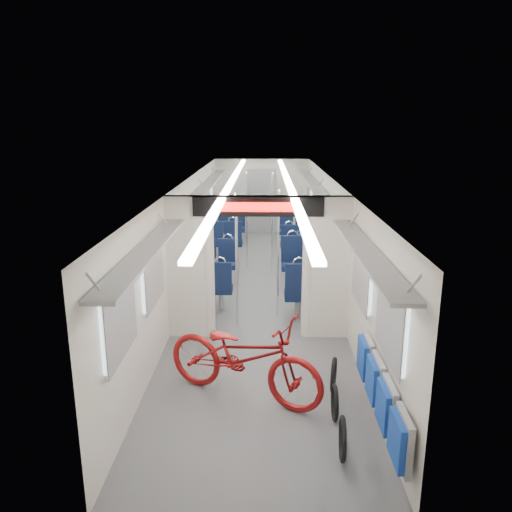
# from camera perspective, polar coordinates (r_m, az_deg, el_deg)

# --- Properties ---
(carriage) EXTENTS (12.00, 12.02, 2.31)m
(carriage) POSITION_cam_1_polar(r_m,az_deg,el_deg) (9.54, 0.40, 3.61)
(carriage) COLOR #515456
(carriage) RESTS_ON ground
(bicycle) EXTENTS (2.25, 1.60, 1.13)m
(bicycle) POSITION_cam_1_polar(r_m,az_deg,el_deg) (6.35, -1.42, -11.41)
(bicycle) COLOR maroon
(bicycle) RESTS_ON ground
(flip_bench) EXTENTS (0.12, 2.12, 0.53)m
(flip_bench) POSITION_cam_1_polar(r_m,az_deg,el_deg) (5.72, 14.02, -14.92)
(flip_bench) COLOR gray
(flip_bench) RESTS_ON carriage
(bike_hoop_a) EXTENTS (0.09, 0.48, 0.48)m
(bike_hoop_a) POSITION_cam_1_polar(r_m,az_deg,el_deg) (5.56, 9.85, -20.11)
(bike_hoop_a) COLOR black
(bike_hoop_a) RESTS_ON ground
(bike_hoop_b) EXTENTS (0.06, 0.44, 0.44)m
(bike_hoop_b) POSITION_cam_1_polar(r_m,az_deg,el_deg) (6.16, 8.97, -16.42)
(bike_hoop_b) COLOR black
(bike_hoop_b) RESTS_ON ground
(bike_hoop_c) EXTENTS (0.15, 0.46, 0.46)m
(bike_hoop_c) POSITION_cam_1_polar(r_m,az_deg,el_deg) (6.72, 8.86, -13.46)
(bike_hoop_c) COLOR black
(bike_hoop_c) RESTS_ON ground
(seat_bay_near_left) EXTENTS (0.89, 1.97, 1.07)m
(seat_bay_near_left) POSITION_cam_1_polar(r_m,az_deg,el_deg) (10.01, -4.96, -1.63)
(seat_bay_near_left) COLOR black
(seat_bay_near_left) RESTS_ON ground
(seat_bay_near_right) EXTENTS (0.95, 2.28, 1.16)m
(seat_bay_near_right) POSITION_cam_1_polar(r_m,az_deg,el_deg) (9.79, 5.87, -1.79)
(seat_bay_near_right) COLOR black
(seat_bay_near_right) RESTS_ON ground
(seat_bay_far_left) EXTENTS (0.93, 2.15, 1.12)m
(seat_bay_far_left) POSITION_cam_1_polar(r_m,az_deg,el_deg) (13.55, -3.38, 2.93)
(seat_bay_far_left) COLOR black
(seat_bay_far_left) RESTS_ON ground
(seat_bay_far_right) EXTENTS (0.88, 1.91, 1.05)m
(seat_bay_far_right) POSITION_cam_1_polar(r_m,az_deg,el_deg) (13.32, 4.60, 2.56)
(seat_bay_far_right) COLOR black
(seat_bay_far_right) RESTS_ON ground
(stanchion_near_left) EXTENTS (0.04, 0.04, 2.30)m
(stanchion_near_left) POSITION_cam_1_polar(r_m,az_deg,el_deg) (8.30, -2.22, -0.63)
(stanchion_near_left) COLOR silver
(stanchion_near_left) RESTS_ON ground
(stanchion_near_right) EXTENTS (0.04, 0.04, 2.30)m
(stanchion_near_right) POSITION_cam_1_polar(r_m,az_deg,el_deg) (8.72, 2.53, 0.13)
(stanchion_near_right) COLOR silver
(stanchion_near_right) RESTS_ON ground
(stanchion_far_left) EXTENTS (0.04, 0.04, 2.30)m
(stanchion_far_left) POSITION_cam_1_polar(r_m,az_deg,el_deg) (11.71, -1.05, 4.00)
(stanchion_far_left) COLOR silver
(stanchion_far_left) RESTS_ON ground
(stanchion_far_right) EXTENTS (0.04, 0.04, 2.30)m
(stanchion_far_right) POSITION_cam_1_polar(r_m,az_deg,el_deg) (11.51, 1.85, 3.81)
(stanchion_far_right) COLOR silver
(stanchion_far_right) RESTS_ON ground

